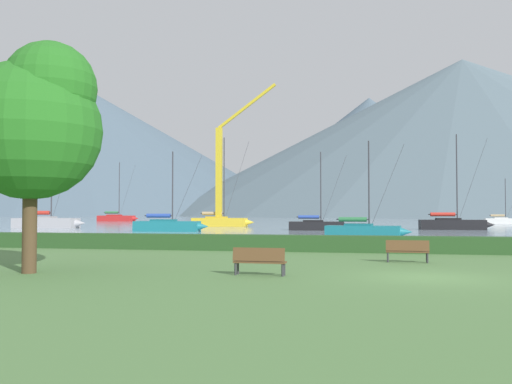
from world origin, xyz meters
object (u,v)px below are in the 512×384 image
(sailboat_slip_6, at_px, (117,218))
(sailboat_slip_7, at_px, (220,221))
(sailboat_slip_8, at_px, (168,225))
(sailboat_slip_10, at_px, (453,224))
(sailboat_slip_1, at_px, (503,220))
(park_tree, at_px, (35,121))
(dock_crane, at_px, (222,180))
(sailboat_slip_4, at_px, (47,222))
(sailboat_slip_2, at_px, (317,225))
(park_bench_near_path, at_px, (407,250))
(sailboat_slip_0, at_px, (364,230))
(park_bench_under_tree, at_px, (259,260))

(sailboat_slip_6, relative_size, sailboat_slip_7, 0.99)
(sailboat_slip_6, relative_size, sailboat_slip_8, 1.44)
(sailboat_slip_8, xyz_separation_m, sailboat_slip_10, (30.52, 11.82, 0.05))
(sailboat_slip_6, bearing_deg, sailboat_slip_1, -6.61)
(park_tree, distance_m, dock_crane, 57.92)
(sailboat_slip_4, height_order, sailboat_slip_7, sailboat_slip_4)
(sailboat_slip_1, relative_size, sailboat_slip_2, 0.86)
(sailboat_slip_10, bearing_deg, sailboat_slip_6, 144.85)
(sailboat_slip_2, height_order, park_bench_near_path, sailboat_slip_2)
(sailboat_slip_10, xyz_separation_m, park_bench_near_path, (-7.80, -43.59, -0.17))
(park_bench_near_path, height_order, park_tree, park_tree)
(sailboat_slip_2, height_order, park_tree, sailboat_slip_2)
(sailboat_slip_0, distance_m, sailboat_slip_2, 16.72)
(sailboat_slip_7, xyz_separation_m, park_bench_near_path, (22.09, -50.53, -0.20))
(park_bench_near_path, bearing_deg, dock_crane, 114.90)
(sailboat_slip_7, height_order, park_bench_near_path, sailboat_slip_7)
(sailboat_slip_6, bearing_deg, park_tree, -67.16)
(sailboat_slip_1, xyz_separation_m, sailboat_slip_8, (-43.10, -44.59, 0.10))
(sailboat_slip_4, height_order, park_tree, sailboat_slip_4)
(sailboat_slip_0, bearing_deg, sailboat_slip_4, 163.47)
(sailboat_slip_1, relative_size, sailboat_slip_8, 0.90)
(sailboat_slip_2, bearing_deg, sailboat_slip_1, 48.40)
(park_bench_near_path, height_order, dock_crane, dock_crane)
(park_bench_near_path, bearing_deg, park_tree, -150.95)
(sailboat_slip_10, bearing_deg, park_bench_under_tree, -106.89)
(dock_crane, bearing_deg, sailboat_slip_6, 133.75)
(sailboat_slip_2, bearing_deg, sailboat_slip_7, 135.03)
(sailboat_slip_8, bearing_deg, park_bench_under_tree, -68.08)
(sailboat_slip_7, relative_size, park_bench_under_tree, 6.87)
(sailboat_slip_2, relative_size, park_bench_under_tree, 4.90)
(sailboat_slip_8, height_order, dock_crane, dock_crane)
(sailboat_slip_0, bearing_deg, dock_crane, 131.95)
(park_bench_under_tree, bearing_deg, sailboat_slip_2, 94.40)
(park_tree, bearing_deg, sailboat_slip_6, 114.04)
(sailboat_slip_7, height_order, sailboat_slip_10, sailboat_slip_7)
(sailboat_slip_1, relative_size, sailboat_slip_6, 0.62)
(sailboat_slip_0, relative_size, park_bench_under_tree, 4.43)
(sailboat_slip_10, relative_size, park_bench_under_tree, 6.16)
(sailboat_slip_7, height_order, dock_crane, dock_crane)
(park_bench_under_tree, height_order, dock_crane, dock_crane)
(park_bench_near_path, relative_size, dock_crane, 0.09)
(sailboat_slip_4, height_order, park_bench_near_path, sailboat_slip_4)
(sailboat_slip_7, distance_m, park_bench_near_path, 55.15)
(sailboat_slip_1, height_order, park_bench_under_tree, sailboat_slip_1)
(park_bench_near_path, xyz_separation_m, park_bench_under_tree, (-5.24, -5.96, 0.00))
(sailboat_slip_7, bearing_deg, sailboat_slip_6, 131.93)
(park_bench_under_tree, xyz_separation_m, dock_crane, (-16.63, 56.32, 5.97))
(sailboat_slip_4, xyz_separation_m, dock_crane, (20.02, 10.85, 5.72))
(sailboat_slip_4, relative_size, sailboat_slip_10, 1.24)
(park_tree, xyz_separation_m, dock_crane, (-8.68, 57.25, 1.12))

